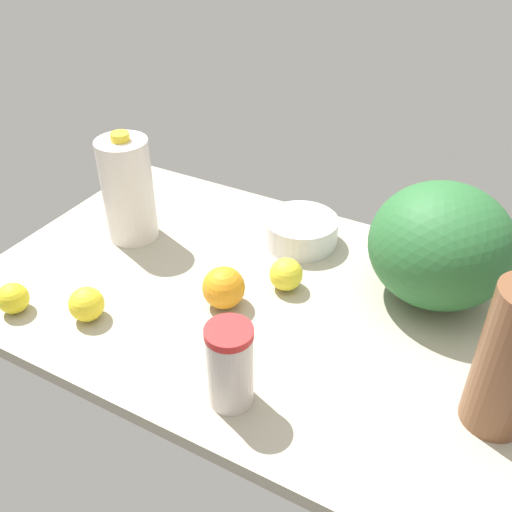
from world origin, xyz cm
name	(u,v)px	position (x,y,z in cm)	size (l,w,h in cm)	color
countertop	(256,299)	(0.00, 0.00, 1.50)	(120.00, 76.00, 3.00)	#ABA58F
tumbler_cup	(230,366)	(9.98, -27.26, 11.20)	(8.09, 8.09, 16.32)	silver
milk_jug	(128,190)	(-37.50, 5.71, 15.68)	(12.05, 12.05, 26.92)	white
chocolate_milk_jug	(511,360)	(50.38, -9.85, 16.80)	(10.52, 10.52, 29.17)	brown
mixing_bowl	(300,230)	(-0.21, 22.50, 6.30)	(17.61, 17.61, 6.61)	white
watermelon	(440,245)	(32.77, 18.04, 15.66)	(29.13, 29.13, 25.33)	#2B6933
orange_by_jug	(224,288)	(-4.19, -6.23, 7.45)	(8.90, 8.90, 8.90)	orange
lemon_beside_bowl	(13,298)	(-41.06, -28.56, 6.22)	(6.43, 6.43, 6.43)	yellow
lemon_loose	(286,274)	(4.63, 4.99, 6.61)	(7.22, 7.22, 7.22)	yellow
lemon_near_front	(87,304)	(-26.25, -23.02, 6.56)	(7.12, 7.12, 7.12)	yellow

